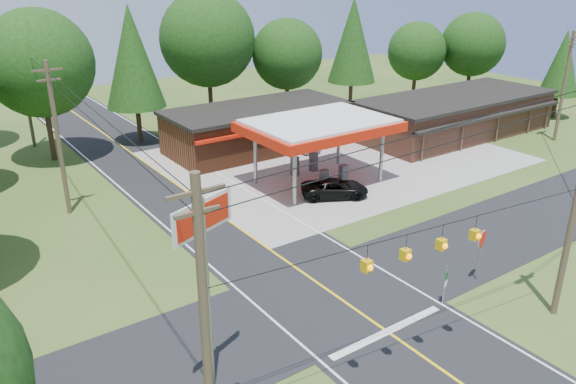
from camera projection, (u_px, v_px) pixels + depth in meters
ground at (336, 296)px, 27.80m from camera, size 120.00×120.00×0.00m
main_highway at (336, 296)px, 27.80m from camera, size 8.00×120.00×0.02m
cross_road at (336, 296)px, 27.80m from camera, size 70.00×7.00×0.02m
lane_center_yellow at (336, 296)px, 27.79m from camera, size 0.15×110.00×0.00m
gas_canopy at (319, 128)px, 40.88m from camera, size 10.60×7.40×4.88m
convenience_store at (259, 127)px, 49.87m from camera, size 16.40×7.55×3.80m
strip_building at (455, 114)px, 54.13m from camera, size 20.40×8.75×3.80m
utility_pole_near_left at (205, 321)px, 17.01m from camera, size 1.80×0.30×10.00m
utility_pole_far_left at (58, 137)px, 35.28m from camera, size 1.80×0.30×10.00m
utility_pole_far_right at (564, 85)px, 50.80m from camera, size 1.80×0.30×10.00m
utility_pole_north at (26, 95)px, 49.16m from camera, size 0.30×0.30×9.50m
overhead_beacons at (425, 232)px, 20.39m from camera, size 17.04×2.04×1.03m
treeline_backdrop at (151, 73)px, 43.69m from camera, size 70.27×51.59×13.30m
suv_car at (335, 189)px, 39.48m from camera, size 6.40×6.40×1.31m
sedan_car at (303, 141)px, 49.87m from camera, size 5.01×5.01×1.49m
big_stop_sign at (205, 248)px, 19.62m from camera, size 2.78×1.16×7.96m
octagonal_stop_sign at (482, 243)px, 28.43m from camera, size 0.94×0.34×2.86m
route_sign_post at (446, 281)px, 26.68m from camera, size 0.41×0.21×2.12m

